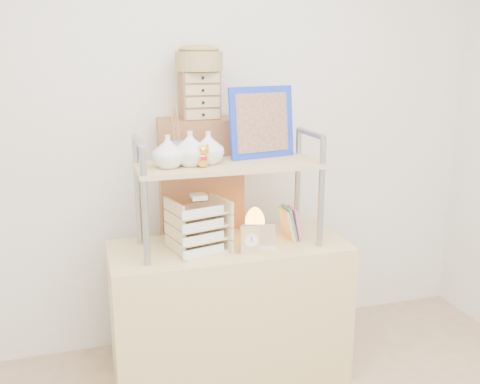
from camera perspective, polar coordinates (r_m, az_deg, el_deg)
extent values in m
cube|color=silver|center=(3.06, -3.77, 7.24)|extent=(3.40, 0.02, 2.60)
cube|color=tan|center=(2.87, -1.13, -12.68)|extent=(1.20, 0.50, 0.75)
cube|color=brown|center=(3.07, -4.13, -4.76)|extent=(0.47, 0.28, 1.35)
cylinder|color=gray|center=(2.42, -10.10, -1.67)|extent=(0.03, 0.03, 0.55)
cylinder|color=gray|center=(2.70, -10.87, 0.06)|extent=(0.03, 0.03, 0.55)
cylinder|color=gray|center=(2.50, -10.80, 5.32)|extent=(0.03, 0.30, 0.03)
cylinder|color=gray|center=(2.65, 8.68, -0.15)|extent=(0.03, 0.03, 0.55)
cylinder|color=gray|center=(2.91, 6.17, 1.30)|extent=(0.03, 0.03, 0.55)
cylinder|color=gray|center=(2.73, 7.55, 6.22)|extent=(0.03, 0.30, 0.03)
cube|color=tan|center=(2.61, -1.22, 2.85)|extent=(0.90, 0.34, 0.02)
imported|color=silver|center=(2.51, -7.70, 4.30)|extent=(0.15, 0.15, 0.15)
imported|color=silver|center=(2.55, -5.34, 4.65)|extent=(0.16, 0.16, 0.17)
imported|color=silver|center=(2.59, -3.39, 4.75)|extent=(0.15, 0.15, 0.16)
cylinder|color=#2646A5|center=(2.66, -6.75, 4.33)|extent=(0.07, 0.07, 0.10)
cube|color=#1531C9|center=(2.73, 2.33, 7.44)|extent=(0.36, 0.12, 0.36)
cube|color=brown|center=(2.72, 2.41, 7.41)|extent=(0.30, 0.09, 0.29)
cube|color=#D25CA3|center=(2.80, 5.83, -3.27)|extent=(0.05, 0.12, 0.17)
cube|color=#53A75D|center=(2.81, 5.26, -3.19)|extent=(0.05, 0.12, 0.17)
cube|color=tan|center=(2.79, 4.99, -3.35)|extent=(0.06, 0.13, 0.17)
cube|color=tan|center=(2.67, -4.41, -6.01)|extent=(0.28, 0.27, 0.01)
cube|color=white|center=(2.56, -3.89, -6.38)|extent=(0.21, 0.06, 0.04)
cube|color=tan|center=(2.64, -4.43, -4.69)|extent=(0.28, 0.27, 0.01)
cube|color=white|center=(2.54, -3.91, -5.01)|extent=(0.21, 0.06, 0.04)
cube|color=tan|center=(2.62, -4.46, -3.35)|extent=(0.28, 0.27, 0.01)
cube|color=white|center=(2.52, -3.94, -3.61)|extent=(0.21, 0.06, 0.04)
cube|color=tan|center=(2.60, -4.49, -1.99)|extent=(0.28, 0.27, 0.01)
cube|color=white|center=(2.50, -3.96, -2.19)|extent=(0.21, 0.06, 0.04)
cube|color=beige|center=(2.56, -4.43, -0.54)|extent=(0.07, 0.07, 0.03)
cylinder|color=brown|center=(2.80, 1.57, -4.81)|extent=(0.10, 0.10, 0.02)
ellipsoid|color=orange|center=(2.77, 1.58, -3.14)|extent=(0.11, 0.11, 0.15)
cube|color=tan|center=(2.59, 1.08, -5.16)|extent=(0.10, 0.05, 0.13)
cylinder|color=white|center=(2.57, 1.22, -5.19)|extent=(0.07, 0.01, 0.07)
cube|color=white|center=(2.67, 1.99, -5.96)|extent=(0.18, 0.09, 0.01)
cube|color=navy|center=(2.64, 1.07, -4.72)|extent=(0.09, 0.04, 0.12)
cube|color=tan|center=(2.68, 2.91, -4.58)|extent=(0.09, 0.04, 0.11)
cube|color=brown|center=(2.88, -4.34, 10.26)|extent=(0.20, 0.15, 0.25)
cube|color=tan|center=(2.82, -3.96, 8.25)|extent=(0.18, 0.01, 0.05)
cube|color=tan|center=(2.81, -3.98, 9.51)|extent=(0.18, 0.01, 0.05)
cube|color=tan|center=(2.81, -4.00, 10.79)|extent=(0.18, 0.01, 0.05)
cube|color=tan|center=(2.80, -4.02, 12.06)|extent=(0.18, 0.01, 0.05)
cylinder|color=olive|center=(2.88, -4.41, 13.74)|extent=(0.25, 0.25, 0.10)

